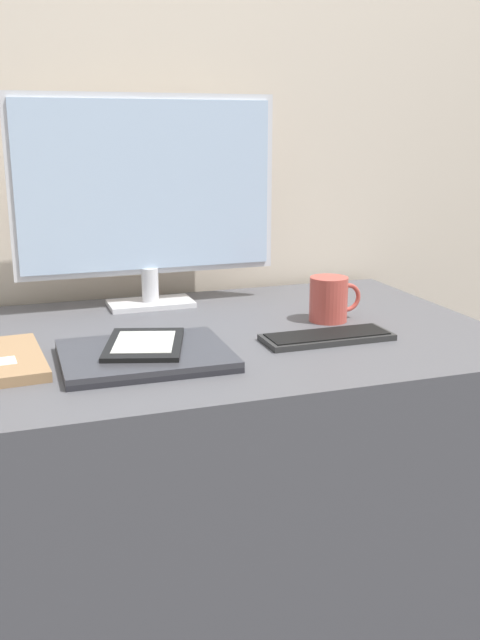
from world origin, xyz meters
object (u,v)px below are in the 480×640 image
at_px(monitor, 147,193).
at_px(keyboard, 326,336).
at_px(laptop, 145,356).
at_px(coffee_mug, 330,299).
at_px(ereader, 144,344).
at_px(pen, 231,359).

distance_m(monitor, keyboard, 0.56).
xyz_separation_m(monitor, laptop, (-0.10, -0.42, -0.26)).
height_order(monitor, coffee_mug, monitor).
bearing_deg(laptop, ereader, 79.71).
height_order(laptop, coffee_mug, coffee_mug).
relative_size(keyboard, laptop, 0.85).
distance_m(keyboard, coffee_mug, 0.16).
xyz_separation_m(monitor, ereader, (-0.10, -0.39, -0.25)).
bearing_deg(monitor, coffee_mug, -37.51).
relative_size(keyboard, ereader, 1.17).
bearing_deg(pen, ereader, 152.21).
height_order(monitor, keyboard, monitor).
bearing_deg(keyboard, pen, -163.33).
bearing_deg(keyboard, coffee_mug, 62.09).
relative_size(keyboard, pen, 1.93).
height_order(keyboard, laptop, laptop).
distance_m(monitor, pen, 0.54).
distance_m(monitor, laptop, 0.50).
xyz_separation_m(monitor, pen, (0.05, -0.47, -0.27)).
height_order(keyboard, coffee_mug, coffee_mug).
xyz_separation_m(coffee_mug, pen, (-0.30, -0.20, -0.05)).
bearing_deg(pen, coffee_mug, 34.11).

